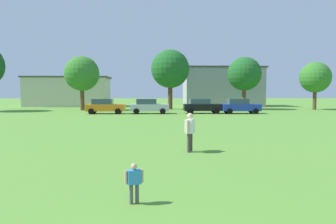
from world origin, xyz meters
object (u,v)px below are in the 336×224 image
parked_car_silver_1 (149,106)px  parked_car_black_2 (202,106)px  tree_center (170,69)px  parked_car_blue_3 (240,106)px  tree_far_right (315,78)px  parked_car_orange_0 (105,106)px  tree_right (244,74)px  child_kite_flyer (134,180)px  adult_bystander (190,129)px  tree_left (82,74)px

parked_car_silver_1 → parked_car_black_2: size_ratio=1.00×
tree_center → parked_car_blue_3: bearing=-49.3°
tree_far_right → parked_car_orange_0: bearing=-165.7°
tree_right → tree_center: bearing=177.5°
child_kite_flyer → tree_far_right: tree_far_right is taller
adult_bystander → parked_car_blue_3: 24.40m
parked_car_black_2 → parked_car_blue_3: 4.32m
tree_right → tree_left: bearing=-176.8°
tree_center → tree_left: bearing=-172.0°
parked_car_black_2 → tree_right: 11.34m
child_kite_flyer → parked_car_black_2: (5.78, 29.75, 0.30)m
parked_car_orange_0 → parked_car_silver_1: 4.96m
adult_bystander → tree_center: bearing=-157.5°
adult_bystander → tree_right: (10.86, 31.35, 3.93)m
child_kite_flyer → parked_car_orange_0: size_ratio=0.22×
tree_left → tree_far_right: (31.58, 0.17, -0.44)m
parked_car_black_2 → tree_right: (7.02, 7.92, 4.05)m
child_kite_flyer → parked_car_blue_3: bearing=52.3°
parked_car_blue_3 → tree_far_right: tree_far_right is taller
child_kite_flyer → parked_car_silver_1: (-0.27, 29.60, 0.30)m
child_kite_flyer → parked_car_silver_1: size_ratio=0.22×
parked_car_silver_1 → tree_far_right: size_ratio=0.66×
tree_center → parked_car_black_2: bearing=-68.7°
tree_left → parked_car_orange_0: bearing=-59.4°
parked_car_blue_3 → tree_left: (-19.34, 7.12, 3.98)m
parked_car_blue_3 → tree_center: bearing=130.7°
child_kite_flyer → tree_center: 38.53m
child_kite_flyer → parked_car_blue_3: (10.08, 29.33, 0.30)m
parked_car_silver_1 → tree_right: (13.08, 8.08, 4.05)m
child_kite_flyer → parked_car_silver_1: parked_car_silver_1 is taller
parked_car_blue_3 → tree_right: size_ratio=0.59×
parked_car_silver_1 → parked_car_blue_3: (10.35, -0.26, 0.00)m
parked_car_blue_3 → tree_left: tree_left is taller
parked_car_black_2 → tree_far_right: bearing=22.6°
tree_right → adult_bystander: bearing=-109.1°
parked_car_black_2 → tree_left: size_ratio=0.60×
tree_left → adult_bystander: bearing=-69.6°
tree_left → parked_car_blue_3: bearing=-20.2°
child_kite_flyer → tree_left: bearing=85.5°
parked_car_orange_0 → parked_car_blue_3: 15.31m
parked_car_silver_1 → parked_car_blue_3: 10.35m
parked_car_orange_0 → parked_car_black_2: bearing=0.7°
parked_car_silver_1 → tree_far_right: (22.58, 7.03, 3.54)m
adult_bystander → tree_right: 33.41m
parked_car_silver_1 → parked_car_black_2: (6.06, 0.16, 0.00)m
tree_left → tree_center: (11.79, 1.66, 0.76)m
adult_bystander → parked_car_black_2: size_ratio=0.39×
parked_car_black_2 → tree_left: 16.95m
parked_car_black_2 → tree_center: 10.15m
parked_car_silver_1 → tree_center: bearing=71.8°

